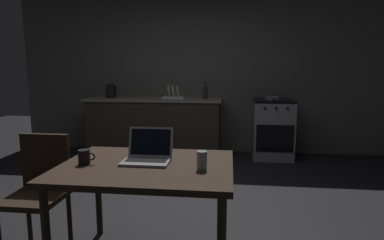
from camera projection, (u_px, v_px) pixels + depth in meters
name	position (u px, v px, depth m)	size (l,w,h in m)	color
ground_plane	(159.00, 213.00, 3.10)	(12.00, 12.00, 0.00)	black
back_wall	(209.00, 69.00, 5.32)	(6.40, 0.10, 2.76)	#595856
kitchen_counter	(155.00, 126.00, 5.22)	(2.16, 0.64, 0.92)	#382D23
stove_oven	(272.00, 129.00, 5.00)	(0.60, 0.62, 0.92)	gray
dining_table	(147.00, 175.00, 2.17)	(1.15, 0.88, 0.73)	#332319
chair	(39.00, 186.00, 2.40)	(0.40, 0.40, 0.88)	#2D2116
laptop	(148.00, 155.00, 2.23)	(0.32, 0.28, 0.22)	#99999E
electric_kettle	(111.00, 91.00, 5.22)	(0.17, 0.15, 0.22)	black
bottle	(205.00, 91.00, 4.98)	(0.07, 0.07, 0.27)	#2D2D33
frying_pan	(272.00, 98.00, 4.90)	(0.24, 0.41, 0.05)	gray
coffee_mug	(84.00, 157.00, 2.15)	(0.12, 0.08, 0.10)	black
drinking_glass	(202.00, 160.00, 2.03)	(0.07, 0.07, 0.12)	#99B7C6
dish_rack	(174.00, 95.00, 5.10)	(0.34, 0.26, 0.21)	silver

